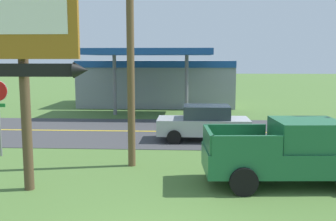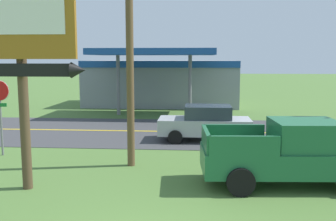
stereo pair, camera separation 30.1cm
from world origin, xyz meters
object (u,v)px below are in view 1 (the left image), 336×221
at_px(motel_sign, 23,45).
at_px(car_silver_far_lane, 204,123).
at_px(gas_station, 157,81).
at_px(pickup_green_parked_on_lawn, 293,153).
at_px(utility_pole, 130,23).

distance_m(motel_sign, car_silver_far_lane, 9.48).
relative_size(gas_station, pickup_green_parked_on_lawn, 2.26).
xyz_separation_m(pickup_green_parked_on_lawn, car_silver_far_lane, (-2.44, 6.10, -0.13)).
distance_m(utility_pole, pickup_green_parked_on_lawn, 6.76).
bearing_deg(gas_station, utility_pole, -88.22).
distance_m(gas_station, pickup_green_parked_on_lawn, 20.44).
bearing_deg(pickup_green_parked_on_lawn, gas_station, 106.23).
bearing_deg(pickup_green_parked_on_lawn, utility_pole, 161.51).
relative_size(motel_sign, pickup_green_parked_on_lawn, 1.13).
height_order(utility_pole, car_silver_far_lane, utility_pole).
distance_m(utility_pole, car_silver_far_lane, 6.61).
xyz_separation_m(utility_pole, car_silver_far_lane, (2.71, 4.38, -4.16)).
relative_size(utility_pole, car_silver_far_lane, 2.25).
bearing_deg(utility_pole, gas_station, 91.78).
distance_m(pickup_green_parked_on_lawn, car_silver_far_lane, 6.57).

